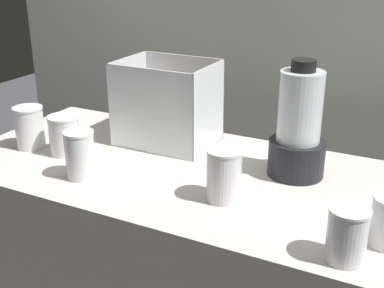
% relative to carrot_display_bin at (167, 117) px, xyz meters
% --- Properties ---
extents(back_wall_unit, '(2.60, 0.24, 2.50)m').
position_rel_carrot_display_bin_xyz_m(back_wall_unit, '(0.18, 0.60, 0.28)').
color(back_wall_unit, silver).
rests_on(back_wall_unit, ground_plane).
extents(carrot_display_bin, '(0.29, 0.22, 0.26)m').
position_rel_carrot_display_bin_xyz_m(carrot_display_bin, '(0.00, 0.00, 0.00)').
color(carrot_display_bin, white).
rests_on(carrot_display_bin, counter).
extents(blender_pitcher, '(0.15, 0.15, 0.32)m').
position_rel_carrot_display_bin_xyz_m(blender_pitcher, '(0.44, -0.06, 0.05)').
color(blender_pitcher, black).
rests_on(blender_pitcher, counter).
extents(juice_cup_orange_far_left, '(0.09, 0.09, 0.13)m').
position_rel_carrot_display_bin_xyz_m(juice_cup_orange_far_left, '(-0.35, -0.24, -0.02)').
color(juice_cup_orange_far_left, white).
rests_on(juice_cup_orange_far_left, counter).
extents(juice_cup_carrot_left, '(0.09, 0.09, 0.12)m').
position_rel_carrot_display_bin_xyz_m(juice_cup_carrot_left, '(-0.22, -0.23, -0.03)').
color(juice_cup_carrot_left, white).
rests_on(juice_cup_carrot_left, counter).
extents(juice_cup_mango_middle, '(0.08, 0.08, 0.13)m').
position_rel_carrot_display_bin_xyz_m(juice_cup_mango_middle, '(-0.07, -0.34, -0.03)').
color(juice_cup_mango_middle, white).
rests_on(juice_cup_mango_middle, counter).
extents(juice_cup_beet_right, '(0.09, 0.09, 0.13)m').
position_rel_carrot_display_bin_xyz_m(juice_cup_beet_right, '(0.33, -0.28, -0.02)').
color(juice_cup_beet_right, white).
rests_on(juice_cup_beet_right, counter).
extents(juice_cup_mango_far_right, '(0.08, 0.08, 0.12)m').
position_rel_carrot_display_bin_xyz_m(juice_cup_mango_far_right, '(0.65, -0.41, -0.03)').
color(juice_cup_mango_far_right, white).
rests_on(juice_cup_mango_far_right, counter).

